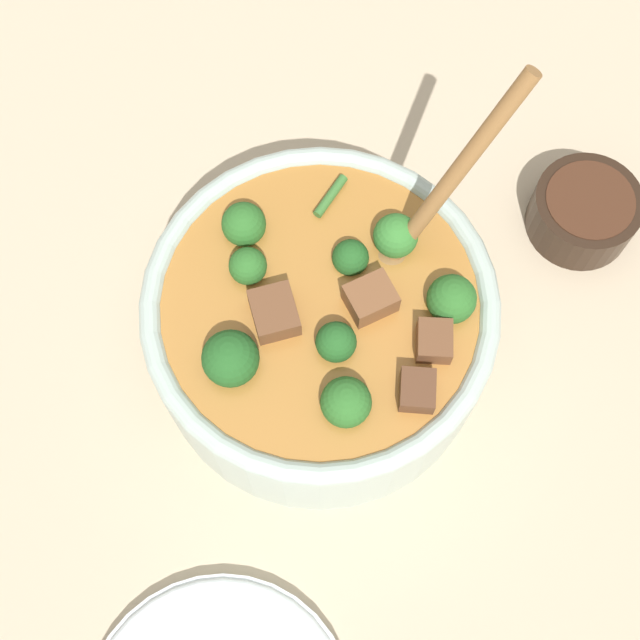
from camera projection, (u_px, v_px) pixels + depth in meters
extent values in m
plane|color=#C6B293|center=(320.00, 351.00, 0.73)|extent=(4.00, 4.00, 0.00)
cylinder|color=#B2C6BC|center=(320.00, 329.00, 0.68)|extent=(0.26, 0.26, 0.10)
torus|color=#B2C6BC|center=(320.00, 305.00, 0.63)|extent=(0.26, 0.26, 0.02)
cylinder|color=#B27533|center=(320.00, 321.00, 0.66)|extent=(0.24, 0.24, 0.07)
sphere|color=#235B23|center=(336.00, 342.00, 0.61)|extent=(0.03, 0.03, 0.03)
cylinder|color=#6B9956|center=(335.00, 352.00, 0.63)|extent=(0.01, 0.01, 0.01)
sphere|color=#2D6B28|center=(346.00, 402.00, 0.60)|extent=(0.04, 0.04, 0.04)
cylinder|color=#6B9956|center=(345.00, 412.00, 0.62)|extent=(0.01, 0.01, 0.02)
sphere|color=#2D6B28|center=(248.00, 266.00, 0.63)|extent=(0.03, 0.03, 0.03)
cylinder|color=#6B9956|center=(250.00, 277.00, 0.65)|extent=(0.01, 0.01, 0.01)
sphere|color=#235B23|center=(230.00, 358.00, 0.61)|extent=(0.04, 0.04, 0.04)
cylinder|color=#6B9956|center=(234.00, 371.00, 0.63)|extent=(0.01, 0.01, 0.02)
sphere|color=#387F33|center=(396.00, 236.00, 0.64)|extent=(0.03, 0.03, 0.03)
cylinder|color=#6B9956|center=(393.00, 250.00, 0.66)|extent=(0.01, 0.01, 0.01)
sphere|color=#235B23|center=(351.00, 258.00, 0.64)|extent=(0.03, 0.03, 0.03)
cylinder|color=#6B9956|center=(350.00, 269.00, 0.66)|extent=(0.01, 0.01, 0.01)
sphere|color=#2D6B28|center=(451.00, 294.00, 0.63)|extent=(0.04, 0.04, 0.04)
cylinder|color=#6B9956|center=(446.00, 307.00, 0.65)|extent=(0.01, 0.01, 0.02)
sphere|color=#2D6B28|center=(244.00, 224.00, 0.65)|extent=(0.03, 0.03, 0.03)
cylinder|color=#6B9956|center=(247.00, 239.00, 0.67)|extent=(0.01, 0.01, 0.01)
cube|color=brown|center=(370.00, 301.00, 0.62)|extent=(0.04, 0.04, 0.02)
cube|color=brown|center=(434.00, 342.00, 0.62)|extent=(0.03, 0.03, 0.02)
cube|color=brown|center=(275.00, 315.00, 0.62)|extent=(0.04, 0.04, 0.03)
cube|color=brown|center=(417.00, 391.00, 0.60)|extent=(0.03, 0.03, 0.02)
cylinder|color=#3D7533|center=(331.00, 196.00, 0.66)|extent=(0.03, 0.04, 0.01)
ellipsoid|color=olive|center=(391.00, 258.00, 0.65)|extent=(0.04, 0.03, 0.01)
cylinder|color=olive|center=(456.00, 174.00, 0.59)|extent=(0.09, 0.07, 0.15)
cylinder|color=black|center=(584.00, 213.00, 0.75)|extent=(0.09, 0.09, 0.04)
cylinder|color=#472819|center=(589.00, 204.00, 0.74)|extent=(0.07, 0.07, 0.02)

